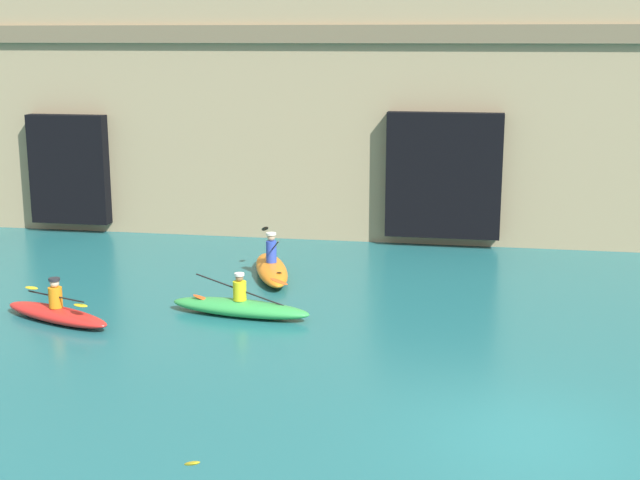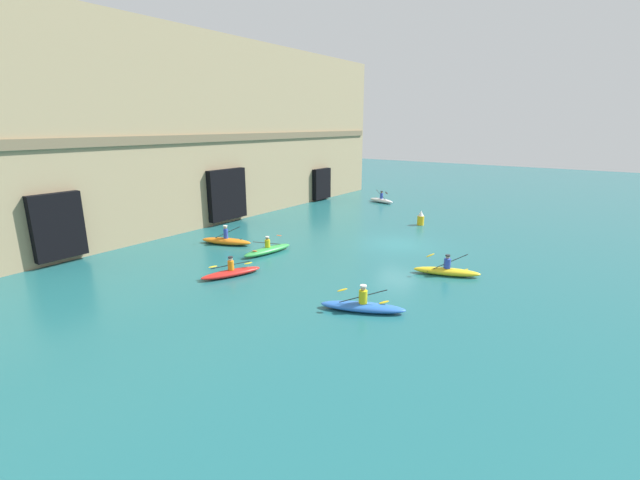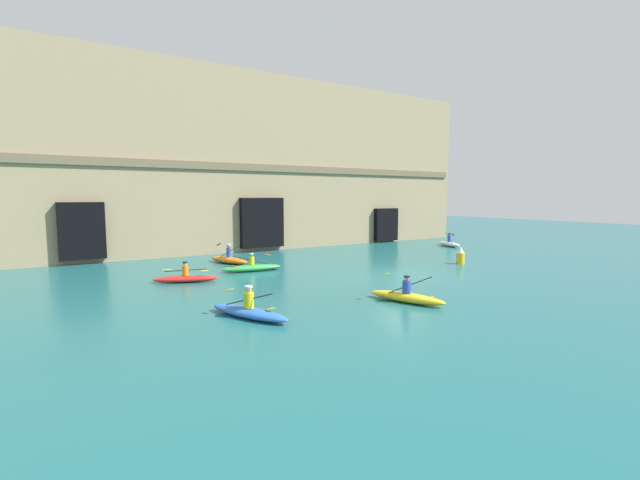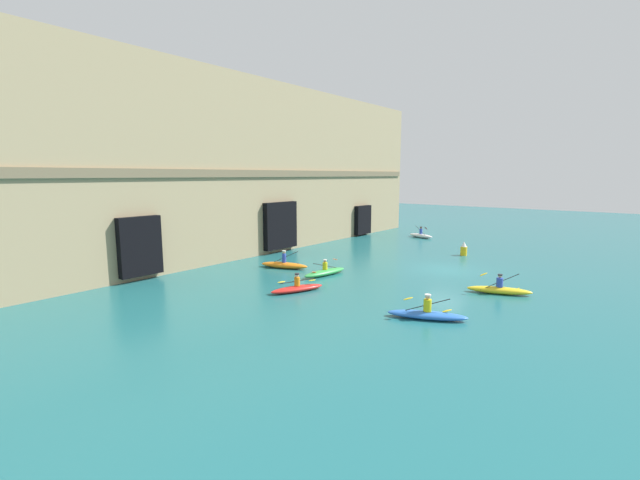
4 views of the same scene
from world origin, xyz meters
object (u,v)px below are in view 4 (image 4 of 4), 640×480
at_px(kayak_blue, 427,314).
at_px(marker_buoy, 464,249).
at_px(kayak_white, 421,235).
at_px(kayak_yellow, 499,290).
at_px(kayak_red, 297,288).
at_px(kayak_orange, 284,265).
at_px(kayak_green, 325,272).

relative_size(kayak_blue, marker_buoy, 3.19).
bearing_deg(kayak_blue, kayak_white, -87.73).
bearing_deg(kayak_yellow, kayak_blue, -121.72).
distance_m(kayak_white, kayak_blue, 25.55).
distance_m(kayak_yellow, kayak_white, 20.87).
xyz_separation_m(kayak_red, kayak_orange, (3.97, 4.66, 0.03)).
bearing_deg(kayak_white, kayak_yellow, 141.20).
relative_size(kayak_orange, kayak_green, 0.99).
distance_m(kayak_white, marker_buoy, 9.77).
bearing_deg(kayak_red, kayak_blue, -66.46).
bearing_deg(kayak_orange, marker_buoy, -142.01).
bearing_deg(kayak_green, kayak_orange, -80.40).
height_order(kayak_yellow, marker_buoy, kayak_yellow).
bearing_deg(kayak_green, kayak_blue, 74.79).
height_order(kayak_yellow, kayak_red, kayak_yellow).
bearing_deg(kayak_red, kayak_green, 38.04).
distance_m(kayak_yellow, kayak_red, 10.97).
height_order(kayak_red, kayak_white, kayak_white).
bearing_deg(kayak_blue, kayak_orange, -40.52).
bearing_deg(kayak_orange, kayak_blue, 143.88).
xyz_separation_m(kayak_green, kayak_blue, (-3.83, -8.69, 0.00)).
bearing_deg(marker_buoy, kayak_yellow, -150.96).
xyz_separation_m(kayak_orange, marker_buoy, (12.36, -8.05, 0.27)).
height_order(kayak_green, marker_buoy, marker_buoy).
xyz_separation_m(kayak_white, marker_buoy, (-6.91, -6.90, 0.27)).
bearing_deg(kayak_red, kayak_white, 30.59).
relative_size(kayak_yellow, kayak_white, 1.13).
height_order(kayak_blue, marker_buoy, kayak_blue).
height_order(kayak_yellow, kayak_orange, kayak_orange).
bearing_deg(kayak_yellow, kayak_green, 173.96).
bearing_deg(kayak_yellow, kayak_red, -163.55).
relative_size(kayak_green, marker_buoy, 3.18).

